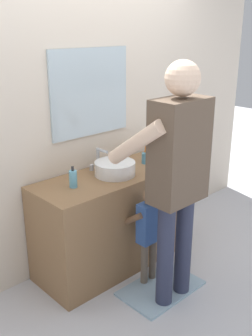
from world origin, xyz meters
TOP-DOWN VIEW (x-y plane):
  - ground_plane at (0.00, 0.00)m, footprint 14.00×14.00m
  - back_wall at (0.00, 0.62)m, footprint 4.40×0.10m
  - vanity_cabinet at (0.00, 0.30)m, footprint 1.37×0.54m
  - sink_basin at (0.00, 0.28)m, footprint 0.33×0.33m
  - faucet at (0.00, 0.48)m, footprint 0.18×0.14m
  - toothbrush_cup at (0.39, 0.31)m, footprint 0.07×0.07m
  - soap_bottle at (-0.40, 0.30)m, footprint 0.06×0.06m
  - bath_mat at (0.00, -0.25)m, footprint 0.64×0.40m
  - child_toddler at (0.00, -0.10)m, footprint 0.25×0.25m
  - adult_parent at (-0.01, -0.36)m, footprint 0.55×0.57m

SIDE VIEW (x-z plane):
  - ground_plane at x=0.00m, z-range 0.00..0.00m
  - bath_mat at x=0.00m, z-range 0.00..0.02m
  - vanity_cabinet at x=0.00m, z-range 0.00..0.82m
  - child_toddler at x=0.00m, z-range 0.08..0.90m
  - toothbrush_cup at x=0.39m, z-range 0.77..0.98m
  - sink_basin at x=0.00m, z-range 0.82..0.93m
  - soap_bottle at x=-0.40m, z-range 0.80..0.97m
  - faucet at x=0.00m, z-range 0.81..0.99m
  - adult_parent at x=-0.01m, z-range 0.18..1.94m
  - back_wall at x=0.00m, z-range 0.00..2.70m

